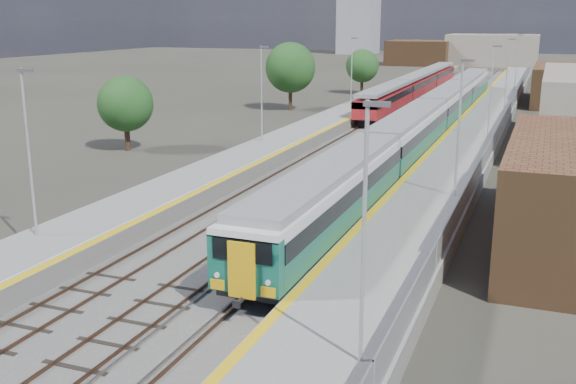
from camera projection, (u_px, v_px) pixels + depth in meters
The scene contains 11 objects.
ground at pixel (424, 131), 65.27m from camera, with size 320.00×320.00×0.00m, color #47443A.
ballast_bed at pixel (406, 125), 68.31m from camera, with size 10.50×155.00×0.06m, color #565451.
tracks at pixel (415, 123), 69.59m from camera, with size 8.96×160.00×0.17m.
platform_right at pixel (483, 125), 65.55m from camera, with size 4.70×155.00×8.52m.
platform_left at pixel (342, 117), 70.54m from camera, with size 4.30×155.00×8.52m.
buildings at pixel (415, 18), 148.95m from camera, with size 72.00×185.50×40.00m.
green_train at pixel (431, 116), 59.29m from camera, with size 2.84×79.12×3.13m.
red_train at pixel (416, 85), 89.25m from camera, with size 2.64×53.64×3.33m.
tree_a at pixel (125, 104), 54.54m from camera, with size 4.51×4.51×6.12m.
tree_b at pixel (290, 68), 78.61m from camera, with size 5.86×5.86×7.94m.
tree_c at pixel (362, 66), 95.91m from camera, with size 4.67×4.67×6.34m.
Camera 1 is at (10.96, -15.10, 10.57)m, focal length 42.00 mm.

